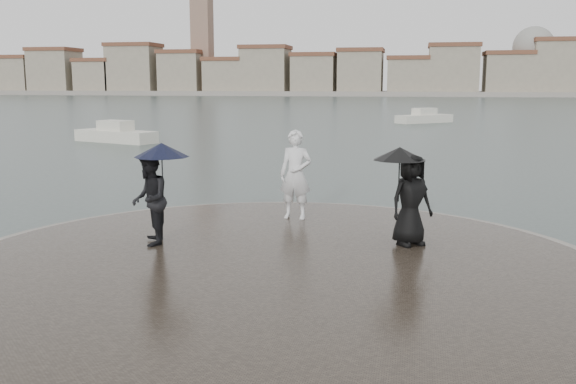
# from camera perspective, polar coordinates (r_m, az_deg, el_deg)

# --- Properties ---
(ground) EXTENTS (400.00, 400.00, 0.00)m
(ground) POSITION_cam_1_polar(r_m,az_deg,el_deg) (8.53, -6.55, -15.14)
(ground) COLOR #2B3835
(ground) RESTS_ON ground
(kerb_ring) EXTENTS (12.50, 12.50, 0.32)m
(kerb_ring) POSITION_cam_1_polar(r_m,az_deg,el_deg) (11.63, -1.26, -7.35)
(kerb_ring) COLOR gray
(kerb_ring) RESTS_ON ground
(quay_tip) EXTENTS (11.90, 11.90, 0.36)m
(quay_tip) POSITION_cam_1_polar(r_m,az_deg,el_deg) (11.63, -1.26, -7.25)
(quay_tip) COLOR #2D261E
(quay_tip) RESTS_ON ground
(statue) EXTENTS (0.81, 0.57, 2.11)m
(statue) POSITION_cam_1_polar(r_m,az_deg,el_deg) (15.17, 0.68, 1.56)
(statue) COLOR white
(statue) RESTS_ON quay_tip
(visitor_left) EXTENTS (1.28, 1.19, 2.04)m
(visitor_left) POSITION_cam_1_polar(r_m,az_deg,el_deg) (12.99, -11.98, 0.33)
(visitor_left) COLOR black
(visitor_left) RESTS_ON quay_tip
(visitor_right) EXTENTS (1.32, 1.13, 1.95)m
(visitor_right) POSITION_cam_1_polar(r_m,az_deg,el_deg) (12.92, 10.64, 0.28)
(visitor_right) COLOR black
(visitor_right) RESTS_ON quay_tip
(far_skyline) EXTENTS (260.00, 20.00, 37.00)m
(far_skyline) POSITION_cam_1_polar(r_m,az_deg,el_deg) (168.30, 8.46, 10.35)
(far_skyline) COLOR gray
(far_skyline) RESTS_ON ground
(boats) EXTENTS (23.83, 26.68, 1.50)m
(boats) POSITION_cam_1_polar(r_m,az_deg,el_deg) (47.95, 1.03, 5.93)
(boats) COLOR silver
(boats) RESTS_ON ground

